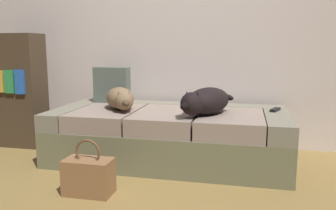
{
  "coord_description": "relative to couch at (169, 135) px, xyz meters",
  "views": [
    {
      "loc": [
        0.63,
        -1.89,
        0.97
      ],
      "look_at": [
        0.0,
        0.9,
        0.49
      ],
      "focal_mm": 37.0,
      "sensor_mm": 36.0,
      "label": 1
    }
  ],
  "objects": [
    {
      "name": "throw_pillow",
      "position": [
        -0.63,
        0.27,
        0.39
      ],
      "size": [
        0.35,
        0.14,
        0.34
      ],
      "primitive_type": "cube",
      "rotation": [
        0.0,
        0.0,
        -0.06
      ],
      "color": "#566156",
      "rests_on": "couch"
    },
    {
      "name": "dog_dark",
      "position": [
        0.33,
        -0.15,
        0.33
      ],
      "size": [
        0.45,
        0.6,
        0.21
      ],
      "color": "black",
      "rests_on": "couch"
    },
    {
      "name": "bookshelf",
      "position": [
        -1.59,
        0.13,
        0.33
      ],
      "size": [
        0.56,
        0.3,
        1.1
      ],
      "color": "#443424",
      "rests_on": "ground"
    },
    {
      "name": "dog_tan",
      "position": [
        -0.41,
        -0.07,
        0.32
      ],
      "size": [
        0.41,
        0.52,
        0.19
      ],
      "color": "#806345",
      "rests_on": "couch"
    },
    {
      "name": "back_wall",
      "position": [
        0.0,
        0.6,
        1.18
      ],
      "size": [
        6.4,
        0.1,
        2.8
      ],
      "primitive_type": "cube",
      "color": "beige",
      "rests_on": "ground"
    },
    {
      "name": "handbag",
      "position": [
        -0.37,
        -0.82,
        -0.09
      ],
      "size": [
        0.32,
        0.18,
        0.38
      ],
      "color": "olive",
      "rests_on": "ground"
    },
    {
      "name": "couch",
      "position": [
        0.0,
        0.0,
        0.0
      ],
      "size": [
        1.98,
        0.94,
        0.44
      ],
      "color": "#6D6C4E",
      "rests_on": "ground"
    },
    {
      "name": "ground_plane",
      "position": [
        0.0,
        -0.95,
        -0.22
      ],
      "size": [
        10.0,
        10.0,
        0.0
      ],
      "primitive_type": "plane",
      "color": "olive"
    },
    {
      "name": "tv_remote",
      "position": [
        0.88,
        0.14,
        0.23
      ],
      "size": [
        0.1,
        0.16,
        0.02
      ],
      "primitive_type": "cube",
      "rotation": [
        0.0,
        0.0,
        -0.39
      ],
      "color": "black",
      "rests_on": "couch"
    }
  ]
}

